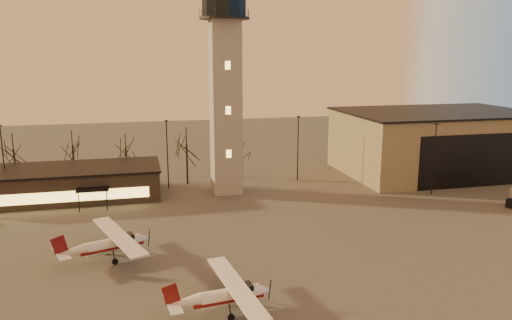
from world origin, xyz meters
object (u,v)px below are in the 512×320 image
(control_tower, at_px, (225,77))
(cessna_front, at_px, (231,299))
(hangar, at_px, (435,142))
(terminal, at_px, (66,183))
(cessna_rear, at_px, (115,247))

(control_tower, xyz_separation_m, cessna_front, (-5.68, -33.65, -15.26))
(hangar, bearing_deg, terminal, -178.03)
(control_tower, height_order, cessna_rear, control_tower)
(cessna_rear, bearing_deg, hangar, 6.84)
(control_tower, distance_m, hangar, 37.90)
(hangar, distance_m, cessna_rear, 56.70)
(terminal, relative_size, cessna_front, 2.24)
(control_tower, xyz_separation_m, hangar, (36.00, 3.98, -11.17))
(hangar, xyz_separation_m, cessna_rear, (-50.76, -24.94, -4.00))
(control_tower, distance_m, cessna_front, 37.38)
(control_tower, xyz_separation_m, terminal, (-21.99, 1.98, -14.17))
(cessna_front, height_order, cessna_rear, cessna_rear)
(hangar, bearing_deg, cessna_front, -137.93)
(control_tower, distance_m, terminal, 26.24)
(hangar, xyz_separation_m, terminal, (-57.99, -2.00, -3.00))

